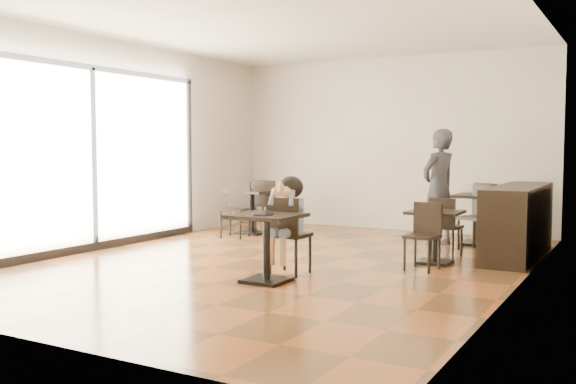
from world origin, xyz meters
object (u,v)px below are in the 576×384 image
Objects in this scene: child_chair at (290,235)px; chair_left_b at (235,210)px; cafe_table_left at (252,212)px; chair_mid_a at (446,227)px; cafe_table_mid at (435,237)px; chair_mid_b at (422,237)px; chair_left_a at (268,205)px; child at (290,226)px; adult_patron at (439,187)px; chair_back_b at (477,218)px; child_table at (266,248)px; cafe_table_back at (479,220)px; chair_back_a at (492,212)px.

child_chair is 1.00× the size of chair_left_b.
cafe_table_left is at bearing -50.37° from child_chair.
cafe_table_mid is at bearing 96.02° from chair_mid_a.
cafe_table_mid is 0.83× the size of chair_mid_b.
child_chair is at bearing 115.94° from chair_left_a.
adult_patron reaches higher than child.
chair_left_a is at bearing -13.22° from chair_mid_a.
chair_back_b is at bearing 89.29° from chair_mid_b.
child_table is 4.13m from cafe_table_left.
cafe_table_back is at bearing 8.43° from chair_left_b.
cafe_table_mid is at bearing -19.24° from cafe_table_left.
chair_back_b is at bearing 164.39° from chair_left_a.
chair_back_a is (0.23, 1.92, 0.06)m from chair_mid_a.
child_chair is 0.98× the size of chair_back_a.
cafe_table_back is (1.47, 4.03, 0.01)m from child_table.
child_chair is 0.12m from child.
child_chair is 3.77m from cafe_table_back.
chair_mid_b is at bearing 109.34° from chair_back_a.
child_table is 0.93× the size of chair_mid_b.
adult_patron is (0.90, 3.73, 0.52)m from child_table.
chair_left_a is at bearing 153.50° from cafe_table_mid.
cafe_table_mid is at bearing 144.68° from chair_left_a.
chair_back_a is at bearing 113.63° from chair_back_b.
cafe_table_back is 3.82m from chair_left_a.
cafe_table_mid is 0.55m from chair_mid_a.
chair_back_a is (1.55, 4.58, 0.09)m from child_table.
cafe_table_back is at bearing 85.79° from cafe_table_mid.
chair_left_b is (-3.68, 0.73, 0.12)m from cafe_table_mid.
chair_back_a is at bearing 91.73° from chair_mid_b.
chair_back_b is at bearing 1.25° from cafe_table_left.
chair_back_b is (3.90, 0.64, 0.01)m from chair_left_b.
child is 1.41× the size of chair_mid_a.
chair_left_b is at bearing 166.78° from chair_mid_b.
child is 1.69× the size of cafe_table_mid.
chair_left_b is at bearing 81.18° from chair_left_a.
chair_mid_b reaches higher than child_table.
chair_mid_b is 0.90× the size of chair_left_b.
cafe_table_mid is 0.88× the size of cafe_table_back.
adult_patron is at bearing 104.66° from cafe_table_mid.
chair_back_b is at bearing 0.43° from chair_left_b.
chair_back_a reaches higher than chair_mid_a.
child_chair is 3.69m from cafe_table_left.
cafe_table_mid is (0.42, -1.62, -0.56)m from adult_patron.
cafe_table_left is (-3.68, 1.28, 0.04)m from cafe_table_mid.
adult_patron reaches higher than chair_mid_a.
cafe_table_left is (-3.25, -0.34, -0.52)m from adult_patron.
chair_mid_b reaches higher than cafe_table_mid.
adult_patron is 0.82m from chair_back_b.
child is at bearing 115.94° from chair_left_a.
child is 1.52× the size of cafe_table_left.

